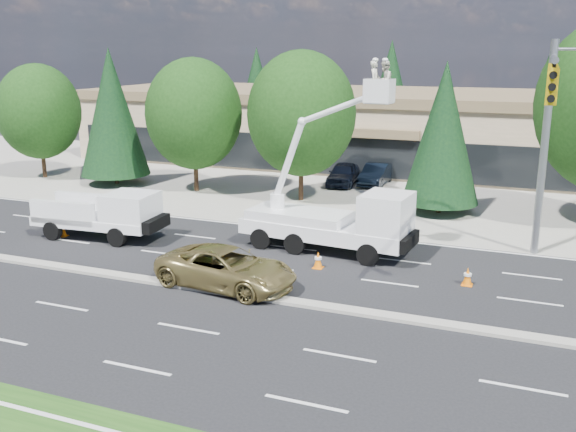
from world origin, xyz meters
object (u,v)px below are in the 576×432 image
at_px(bucket_truck, 340,212).
at_px(minivan, 227,268).
at_px(signal_mast, 548,118).
at_px(utility_pickup, 105,219).

bearing_deg(bucket_truck, minivan, -110.26).
xyz_separation_m(signal_mast, bucket_truck, (-7.91, -0.92, -4.24)).
bearing_deg(utility_pickup, signal_mast, 4.62).
xyz_separation_m(signal_mast, utility_pickup, (-18.77, -2.81, -5.13)).
bearing_deg(utility_pickup, bucket_truck, 6.01).
bearing_deg(signal_mast, bucket_truck, -173.40).
xyz_separation_m(utility_pickup, minivan, (8.19, -3.63, -0.18)).
distance_m(utility_pickup, minivan, 8.96).
relative_size(bucket_truck, minivan, 1.55).
height_order(signal_mast, utility_pickup, signal_mast).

